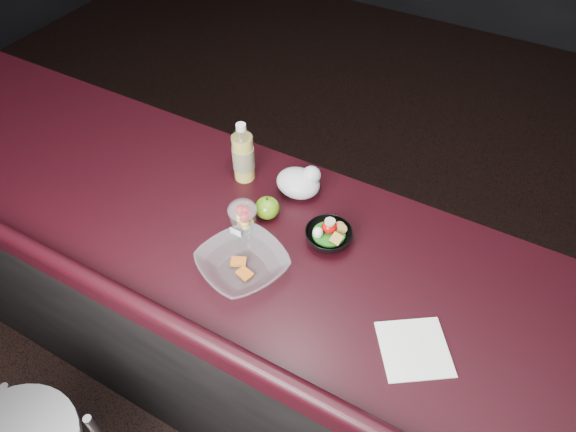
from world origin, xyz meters
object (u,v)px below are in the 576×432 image
object	(u,v)px
fruit_cup	(243,218)
green_apple	(267,208)
lemonade_bottle	(243,156)
takeout_bowl	(243,264)
snack_bowl	(328,235)

from	to	relation	value
fruit_cup	green_apple	bearing A→B (deg)	74.72
lemonade_bottle	takeout_bowl	size ratio (longest dim) A/B	0.70
lemonade_bottle	snack_bowl	size ratio (longest dim) A/B	1.22
lemonade_bottle	fruit_cup	world-z (taller)	lemonade_bottle
snack_bowl	fruit_cup	bearing A→B (deg)	-158.37
fruit_cup	snack_bowl	distance (m)	0.24
snack_bowl	green_apple	bearing A→B (deg)	179.73
snack_bowl	takeout_bowl	world-z (taller)	snack_bowl
green_apple	lemonade_bottle	bearing A→B (deg)	143.34
fruit_cup	snack_bowl	size ratio (longest dim) A/B	0.69
lemonade_bottle	takeout_bowl	bearing A→B (deg)	-58.27
green_apple	snack_bowl	bearing A→B (deg)	-0.27
fruit_cup	takeout_bowl	xyz separation A→B (m)	(0.07, -0.12, -0.03)
snack_bowl	lemonade_bottle	bearing A→B (deg)	162.11
lemonade_bottle	snack_bowl	distance (m)	0.37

